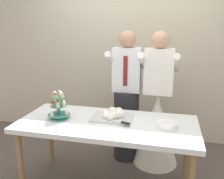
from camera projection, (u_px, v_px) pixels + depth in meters
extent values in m
cube|color=beige|center=(131.00, 44.00, 3.67)|extent=(5.20, 0.10, 2.90)
cube|color=silver|center=(107.00, 124.00, 2.49)|extent=(1.80, 0.80, 0.05)
cylinder|color=olive|center=(21.00, 164.00, 2.48)|extent=(0.06, 0.06, 0.72)
cylinder|color=olive|center=(50.00, 137.00, 3.08)|extent=(0.06, 0.06, 0.72)
cylinder|color=olive|center=(187.00, 153.00, 2.71)|extent=(0.06, 0.06, 0.72)
cylinder|color=teal|center=(59.00, 118.00, 2.57)|extent=(0.17, 0.17, 0.01)
cylinder|color=teal|center=(59.00, 105.00, 2.54)|extent=(0.01, 0.01, 0.31)
cylinder|color=teal|center=(59.00, 114.00, 2.56)|extent=(0.23, 0.23, 0.01)
cylinder|color=#D1B784|center=(67.00, 114.00, 2.54)|extent=(0.04, 0.04, 0.03)
sphere|color=white|center=(67.00, 111.00, 2.53)|extent=(0.04, 0.04, 0.04)
cylinder|color=#D1B784|center=(58.00, 110.00, 2.64)|extent=(0.04, 0.04, 0.03)
sphere|color=brown|center=(58.00, 108.00, 2.63)|extent=(0.04, 0.04, 0.04)
cylinder|color=#D1B784|center=(52.00, 115.00, 2.50)|extent=(0.04, 0.04, 0.03)
sphere|color=#EAB7C6|center=(52.00, 113.00, 2.49)|extent=(0.04, 0.04, 0.04)
cylinder|color=teal|center=(59.00, 106.00, 2.54)|extent=(0.18, 0.18, 0.01)
cylinder|color=#D1B784|center=(64.00, 105.00, 2.51)|extent=(0.04, 0.04, 0.03)
sphere|color=beige|center=(64.00, 103.00, 2.51)|extent=(0.04, 0.04, 0.04)
cylinder|color=#D1B784|center=(63.00, 103.00, 2.58)|extent=(0.04, 0.04, 0.03)
sphere|color=#EAB7C6|center=(63.00, 101.00, 2.57)|extent=(0.04, 0.04, 0.04)
cylinder|color=#D1B784|center=(56.00, 103.00, 2.59)|extent=(0.04, 0.04, 0.03)
sphere|color=white|center=(56.00, 100.00, 2.58)|extent=(0.04, 0.04, 0.04)
cylinder|color=#D1B784|center=(52.00, 105.00, 2.51)|extent=(0.04, 0.04, 0.03)
sphere|color=brown|center=(52.00, 103.00, 2.51)|extent=(0.04, 0.04, 0.04)
cylinder|color=#D1B784|center=(58.00, 106.00, 2.47)|extent=(0.04, 0.04, 0.03)
sphere|color=#D6B27A|center=(58.00, 104.00, 2.47)|extent=(0.04, 0.04, 0.04)
cylinder|color=teal|center=(58.00, 97.00, 2.51)|extent=(0.13, 0.13, 0.01)
cylinder|color=#D1B784|center=(61.00, 96.00, 2.50)|extent=(0.04, 0.04, 0.03)
sphere|color=white|center=(61.00, 93.00, 2.49)|extent=(0.04, 0.04, 0.04)
cylinder|color=#D1B784|center=(60.00, 94.00, 2.54)|extent=(0.04, 0.04, 0.03)
sphere|color=#EAB7C6|center=(60.00, 92.00, 2.54)|extent=(0.04, 0.04, 0.04)
cylinder|color=#D1B784|center=(55.00, 95.00, 2.52)|extent=(0.04, 0.04, 0.03)
sphere|color=#EAB7C6|center=(55.00, 93.00, 2.51)|extent=(0.04, 0.04, 0.04)
cylinder|color=#D1B784|center=(56.00, 96.00, 2.48)|extent=(0.04, 0.04, 0.03)
sphere|color=brown|center=(56.00, 94.00, 2.47)|extent=(0.04, 0.04, 0.04)
cube|color=silver|center=(112.00, 118.00, 2.56)|extent=(0.42, 0.31, 0.02)
sphere|color=white|center=(120.00, 114.00, 2.54)|extent=(0.09, 0.09, 0.09)
sphere|color=white|center=(119.00, 112.00, 2.59)|extent=(0.10, 0.10, 0.10)
sphere|color=white|center=(114.00, 111.00, 2.62)|extent=(0.09, 0.09, 0.09)
sphere|color=white|center=(110.00, 113.00, 2.60)|extent=(0.07, 0.07, 0.07)
sphere|color=white|center=(106.00, 114.00, 2.57)|extent=(0.07, 0.07, 0.07)
sphere|color=white|center=(105.00, 116.00, 2.51)|extent=(0.07, 0.07, 0.07)
sphere|color=white|center=(110.00, 117.00, 2.48)|extent=(0.08, 0.08, 0.08)
sphere|color=white|center=(115.00, 115.00, 2.52)|extent=(0.09, 0.09, 0.09)
sphere|color=white|center=(112.00, 112.00, 2.55)|extent=(0.11, 0.11, 0.11)
sphere|color=#2D1938|center=(111.00, 110.00, 2.55)|extent=(0.02, 0.02, 0.02)
sphere|color=#B21923|center=(112.00, 108.00, 2.55)|extent=(0.02, 0.02, 0.02)
sphere|color=#DB474C|center=(112.00, 106.00, 2.60)|extent=(0.02, 0.02, 0.02)
sphere|color=#DB474C|center=(110.00, 110.00, 2.52)|extent=(0.02, 0.02, 0.02)
sphere|color=#2D1938|center=(112.00, 108.00, 2.57)|extent=(0.02, 0.02, 0.02)
sphere|color=#2D1938|center=(116.00, 110.00, 2.54)|extent=(0.02, 0.02, 0.02)
sphere|color=#DB474C|center=(110.00, 108.00, 2.54)|extent=(0.02, 0.02, 0.02)
cube|color=silver|center=(112.00, 120.00, 2.45)|extent=(0.22, 0.10, 0.00)
cube|color=black|center=(125.00, 123.00, 2.37)|extent=(0.09, 0.05, 0.02)
cylinder|color=white|center=(167.00, 127.00, 2.35)|extent=(0.19, 0.19, 0.01)
cylinder|color=white|center=(167.00, 125.00, 2.35)|extent=(0.19, 0.19, 0.01)
cylinder|color=white|center=(167.00, 125.00, 2.35)|extent=(0.19, 0.19, 0.01)
cylinder|color=white|center=(167.00, 124.00, 2.34)|extent=(0.19, 0.19, 0.01)
cylinder|color=white|center=(167.00, 123.00, 2.34)|extent=(0.19, 0.19, 0.01)
cylinder|color=#232328|center=(126.00, 125.00, 3.20)|extent=(0.32, 0.32, 0.92)
cube|color=white|center=(127.00, 70.00, 3.02)|extent=(0.34, 0.20, 0.54)
sphere|color=tan|center=(127.00, 39.00, 2.92)|extent=(0.21, 0.21, 0.21)
cylinder|color=white|center=(112.00, 60.00, 3.03)|extent=(0.08, 0.49, 0.28)
cylinder|color=white|center=(143.00, 61.00, 2.95)|extent=(0.08, 0.49, 0.28)
cube|color=maroon|center=(125.00, 71.00, 2.92)|extent=(0.05, 0.01, 0.36)
cone|color=white|center=(156.00, 129.00, 3.08)|extent=(0.56, 0.56, 0.92)
cube|color=white|center=(159.00, 72.00, 2.90)|extent=(0.34, 0.21, 0.54)
sphere|color=tan|center=(161.00, 40.00, 2.80)|extent=(0.21, 0.21, 0.21)
cylinder|color=white|center=(143.00, 62.00, 2.92)|extent=(0.09, 0.49, 0.28)
cylinder|color=white|center=(176.00, 63.00, 2.82)|extent=(0.09, 0.49, 0.28)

